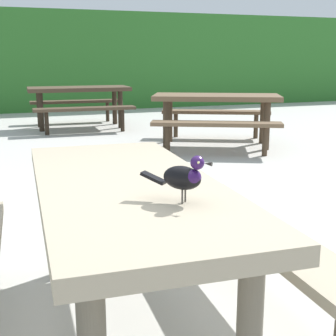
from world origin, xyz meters
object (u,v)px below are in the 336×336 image
(picnic_table_far_centre, at_px, (216,108))
(picnic_table_foreground, at_px, (127,219))
(bird_grackle, at_px, (185,176))
(picnic_table_mid_right, at_px, (79,97))

(picnic_table_far_centre, bearing_deg, picnic_table_foreground, -120.59)
(bird_grackle, distance_m, picnic_table_mid_right, 7.24)
(bird_grackle, height_order, picnic_table_mid_right, bird_grackle)
(picnic_table_mid_right, bearing_deg, bird_grackle, -96.91)
(picnic_table_mid_right, distance_m, picnic_table_far_centre, 2.95)
(picnic_table_foreground, distance_m, picnic_table_mid_right, 6.85)
(picnic_table_foreground, relative_size, picnic_table_far_centre, 0.81)
(bird_grackle, xyz_separation_m, picnic_table_mid_right, (0.87, 7.18, -0.29))
(bird_grackle, distance_m, picnic_table_far_centre, 5.26)
(picnic_table_mid_right, height_order, picnic_table_far_centre, same)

